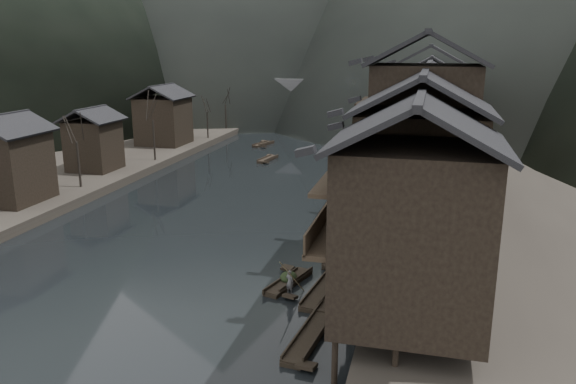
% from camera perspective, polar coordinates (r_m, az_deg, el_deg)
% --- Properties ---
extents(water, '(300.00, 300.00, 0.00)m').
position_cam_1_polar(water, '(40.91, -12.81, -7.85)').
color(water, black).
rests_on(water, ground).
extents(right_bank, '(40.00, 200.00, 1.80)m').
position_cam_1_polar(right_bank, '(76.73, 27.06, 2.28)').
color(right_bank, '#2D2823').
rests_on(right_bank, ground).
extents(left_bank, '(40.00, 200.00, 1.20)m').
position_cam_1_polar(left_bank, '(91.63, -21.12, 4.56)').
color(left_bank, '#2D2823').
rests_on(left_bank, ground).
extents(stilt_houses, '(9.00, 67.60, 16.59)m').
position_cam_1_polar(stilt_houses, '(52.78, 13.81, 7.28)').
color(stilt_houses, black).
rests_on(stilt_houses, ground).
extents(left_houses, '(8.10, 53.20, 8.73)m').
position_cam_1_polar(left_houses, '(66.53, -21.08, 5.39)').
color(left_houses, black).
rests_on(left_houses, left_bank).
extents(bare_trees, '(4.00, 70.60, 8.00)m').
position_cam_1_polar(bare_trees, '(63.06, -19.42, 5.85)').
color(bare_trees, black).
rests_on(bare_trees, left_bank).
extents(moored_sampans, '(2.75, 61.36, 0.47)m').
position_cam_1_polar(moored_sampans, '(56.19, 7.73, -1.07)').
color(moored_sampans, black).
rests_on(moored_sampans, water).
extents(midriver_boats, '(6.01, 16.20, 0.44)m').
position_cam_1_polar(midriver_boats, '(82.36, -2.31, 4.20)').
color(midriver_boats, black).
rests_on(midriver_boats, water).
extents(stone_bridge, '(40.00, 6.00, 9.00)m').
position_cam_1_polar(stone_bridge, '(107.34, 4.86, 9.33)').
color(stone_bridge, '#4C4C4F').
rests_on(stone_bridge, ground).
extents(hero_sampan, '(2.36, 5.18, 0.44)m').
position_cam_1_polar(hero_sampan, '(37.81, 0.06, -9.08)').
color(hero_sampan, black).
rests_on(hero_sampan, water).
extents(cargo_heap, '(1.13, 1.48, 0.68)m').
position_cam_1_polar(cargo_heap, '(37.79, 0.05, -8.14)').
color(cargo_heap, black).
rests_on(cargo_heap, hero_sampan).
extents(boatman, '(0.68, 0.58, 1.57)m').
position_cam_1_polar(boatman, '(35.75, 0.18, -8.77)').
color(boatman, '#535355').
rests_on(boatman, hero_sampan).
extents(bamboo_pole, '(1.13, 2.42, 2.95)m').
position_cam_1_polar(bamboo_pole, '(34.85, 0.50, -5.40)').
color(bamboo_pole, '#8C7A51').
rests_on(bamboo_pole, boatman).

